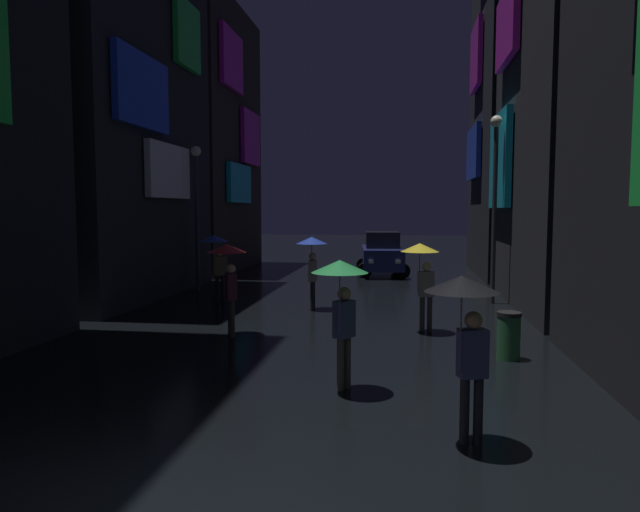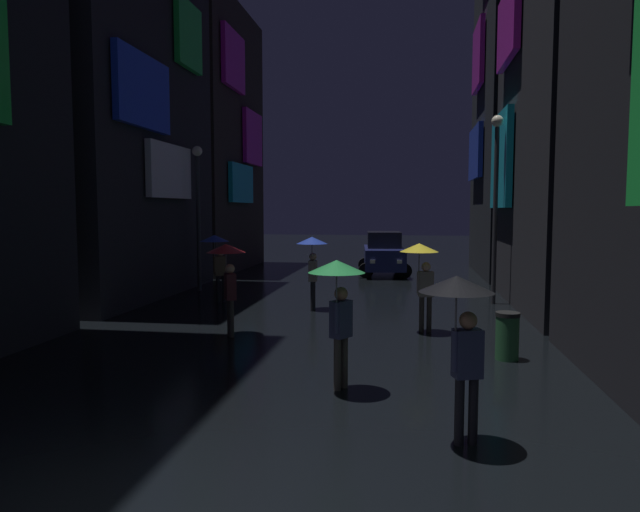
{
  "view_description": "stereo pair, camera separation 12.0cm",
  "coord_description": "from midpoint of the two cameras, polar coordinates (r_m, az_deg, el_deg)",
  "views": [
    {
      "loc": [
        2.26,
        -4.61,
        2.91
      ],
      "look_at": [
        0.0,
        10.76,
        1.64
      ],
      "focal_mm": 32.0,
      "sensor_mm": 36.0,
      "label": 1
    },
    {
      "loc": [
        2.38,
        -4.59,
        2.91
      ],
      "look_at": [
        0.0,
        10.76,
        1.64
      ],
      "focal_mm": 32.0,
      "sensor_mm": 36.0,
      "label": 2
    }
  ],
  "objects": [
    {
      "name": "pedestrian_midstreet_left_yellow",
      "position": [
        13.6,
        9.91,
        -0.62
      ],
      "size": [
        0.9,
        0.9,
        2.12
      ],
      "color": "#38332D",
      "rests_on": "ground"
    },
    {
      "name": "streetlamp_left_far",
      "position": [
        20.72,
        -12.38,
        5.49
      ],
      "size": [
        0.36,
        0.36,
        5.14
      ],
      "color": "#2D2D33",
      "rests_on": "ground"
    },
    {
      "name": "pedestrian_foreground_left_green",
      "position": [
        9.04,
        1.75,
        -3.22
      ],
      "size": [
        0.9,
        0.9,
        2.12
      ],
      "color": "#38332D",
      "rests_on": "ground"
    },
    {
      "name": "building_right_far",
      "position": [
        27.59,
        19.88,
        17.57
      ],
      "size": [
        4.25,
        7.53,
        18.38
      ],
      "color": "black",
      "rests_on": "ground"
    },
    {
      "name": "building_right_mid",
      "position": [
        18.88,
        25.3,
        18.18
      ],
      "size": [
        4.25,
        7.95,
        14.92
      ],
      "color": "#232328",
      "rests_on": "ground"
    },
    {
      "name": "building_left_far",
      "position": [
        28.52,
        -12.02,
        11.31
      ],
      "size": [
        4.25,
        7.97,
        12.48
      ],
      "color": "#2D2826",
      "rests_on": "ground"
    },
    {
      "name": "pedestrian_foreground_right_blue",
      "position": [
        16.42,
        -1.01,
        0.35
      ],
      "size": [
        0.9,
        0.9,
        2.12
      ],
      "color": "black",
      "rests_on": "ground"
    },
    {
      "name": "car_distant",
      "position": [
        25.53,
        6.08,
        0.2
      ],
      "size": [
        2.5,
        4.27,
        1.92
      ],
      "color": "navy",
      "rests_on": "ground"
    },
    {
      "name": "trash_bin",
      "position": [
        11.73,
        18.06,
        -7.57
      ],
      "size": [
        0.46,
        0.46,
        0.93
      ],
      "color": "#265933",
      "rests_on": "ground"
    },
    {
      "name": "pedestrian_midstreet_centre_blue",
      "position": [
        17.98,
        -10.57,
        0.65
      ],
      "size": [
        0.9,
        0.9,
        2.12
      ],
      "color": "black",
      "rests_on": "ground"
    },
    {
      "name": "building_left_mid",
      "position": [
        20.9,
        -20.75,
        16.85
      ],
      "size": [
        4.25,
        8.63,
        14.81
      ],
      "color": "#232328",
      "rests_on": "ground"
    },
    {
      "name": "pedestrian_near_crossing_red",
      "position": [
        13.24,
        -9.44,
        -0.76
      ],
      "size": [
        0.9,
        0.9,
        2.12
      ],
      "color": "#38332D",
      "rests_on": "ground"
    },
    {
      "name": "streetlamp_right_far",
      "position": [
        18.26,
        16.92,
        6.56
      ],
      "size": [
        0.36,
        0.36,
        5.74
      ],
      "color": "#2D2D33",
      "rests_on": "ground"
    },
    {
      "name": "pedestrian_far_right_black",
      "position": [
        7.14,
        13.86,
        -5.48
      ],
      "size": [
        0.9,
        0.9,
        2.12
      ],
      "color": "black",
      "rests_on": "ground"
    }
  ]
}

